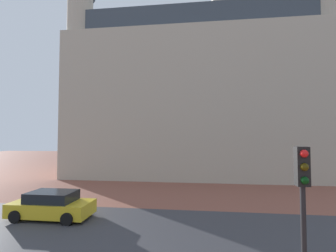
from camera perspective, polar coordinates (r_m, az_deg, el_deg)
ground_plane at (r=12.71m, az=1.09°, el=-23.17°), size 120.00×120.00×0.00m
street_asphalt_strip at (r=11.75m, az=0.48°, el=-24.94°), size 120.00×8.48×0.00m
landmark_building at (r=31.46m, az=7.27°, el=7.03°), size 29.25×14.78×36.62m
car_yellow at (r=15.48m, az=-25.61°, el=-16.44°), size 4.37×2.11×1.45m
traffic_light_pole at (r=6.56m, az=29.16°, el=-15.35°), size 0.28×0.34×4.24m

